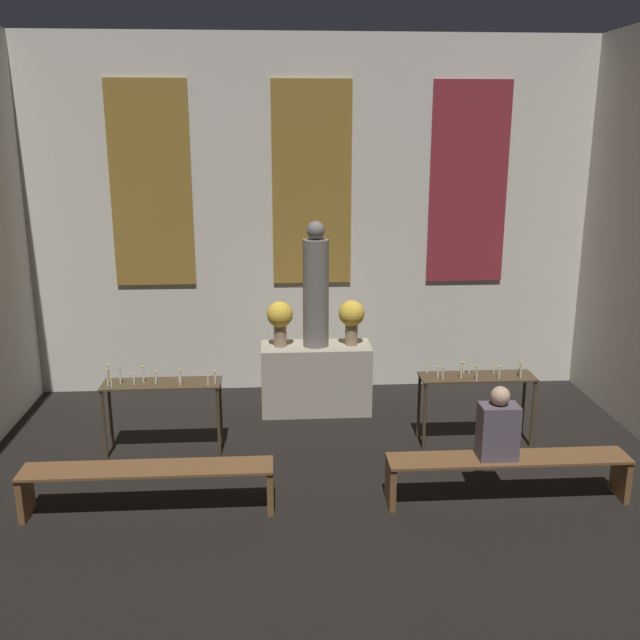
% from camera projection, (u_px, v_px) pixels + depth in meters
% --- Properties ---
extents(wall_back, '(7.57, 0.16, 4.63)m').
position_uv_depth(wall_back, '(312.00, 217.00, 9.36)').
color(wall_back, silver).
rests_on(wall_back, ground_plane).
extents(altar, '(1.36, 0.56, 0.86)m').
position_uv_depth(altar, '(316.00, 378.00, 8.96)').
color(altar, '#ADA38E').
rests_on(altar, ground_plane).
extents(statue, '(0.32, 0.32, 1.54)m').
position_uv_depth(statue, '(316.00, 289.00, 8.66)').
color(statue, slate).
rests_on(statue, altar).
extents(flower_vase_left, '(0.32, 0.32, 0.57)m').
position_uv_depth(flower_vase_left, '(280.00, 318.00, 8.72)').
color(flower_vase_left, '#937A5B').
rests_on(flower_vase_left, altar).
extents(flower_vase_right, '(0.32, 0.32, 0.57)m').
position_uv_depth(flower_vase_right, '(352.00, 317.00, 8.78)').
color(flower_vase_right, '#937A5B').
rests_on(flower_vase_right, altar).
extents(candle_rack_left, '(1.28, 0.38, 1.00)m').
position_uv_depth(candle_rack_left, '(161.00, 393.00, 7.75)').
color(candle_rack_left, '#473823').
rests_on(candle_rack_left, ground_plane).
extents(candle_rack_right, '(1.28, 0.38, 0.99)m').
position_uv_depth(candle_rack_right, '(476.00, 386.00, 7.97)').
color(candle_rack_right, '#473823').
rests_on(candle_rack_right, ground_plane).
extents(pew_back_left, '(2.31, 0.36, 0.45)m').
position_uv_depth(pew_back_left, '(148.00, 479.00, 6.57)').
color(pew_back_left, brown).
rests_on(pew_back_left, ground_plane).
extents(pew_back_right, '(2.31, 0.36, 0.45)m').
position_uv_depth(pew_back_right, '(508.00, 468.00, 6.78)').
color(pew_back_right, brown).
rests_on(pew_back_right, ground_plane).
extents(person_seated, '(0.36, 0.24, 0.71)m').
position_uv_depth(person_seated, '(498.00, 427.00, 6.66)').
color(person_seated, '#564C56').
rests_on(person_seated, pew_back_right).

